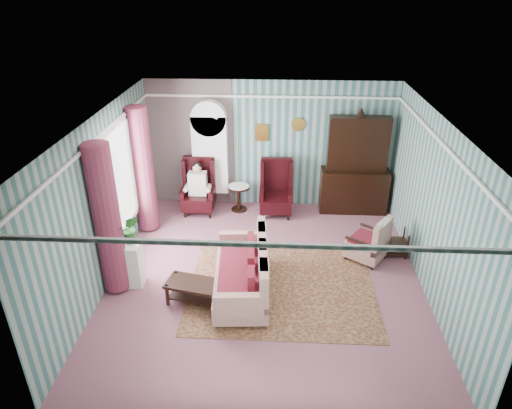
# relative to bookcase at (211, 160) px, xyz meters

# --- Properties ---
(floor) EXTENTS (6.00, 6.00, 0.00)m
(floor) POSITION_rel_bookcase_xyz_m (1.35, -2.84, -1.12)
(floor) COLOR #935562
(floor) RESTS_ON ground
(room_shell) EXTENTS (5.53, 6.02, 2.91)m
(room_shell) POSITION_rel_bookcase_xyz_m (0.73, -2.66, 0.89)
(room_shell) COLOR #3A6967
(room_shell) RESTS_ON ground
(bookcase) EXTENTS (0.80, 0.28, 2.24)m
(bookcase) POSITION_rel_bookcase_xyz_m (0.00, 0.00, 0.00)
(bookcase) COLOR white
(bookcase) RESTS_ON floor
(dresser_hutch) EXTENTS (1.50, 0.56, 2.36)m
(dresser_hutch) POSITION_rel_bookcase_xyz_m (3.25, -0.12, 0.06)
(dresser_hutch) COLOR black
(dresser_hutch) RESTS_ON floor
(wingback_left) EXTENTS (0.76, 0.80, 1.25)m
(wingback_left) POSITION_rel_bookcase_xyz_m (-0.25, -0.39, -0.50)
(wingback_left) COLOR black
(wingback_left) RESTS_ON floor
(wingback_right) EXTENTS (0.76, 0.80, 1.25)m
(wingback_right) POSITION_rel_bookcase_xyz_m (1.50, -0.39, -0.50)
(wingback_right) COLOR black
(wingback_right) RESTS_ON floor
(seated_woman) EXTENTS (0.44, 0.40, 1.18)m
(seated_woman) POSITION_rel_bookcase_xyz_m (-0.25, -0.39, -0.53)
(seated_woman) COLOR white
(seated_woman) RESTS_ON floor
(round_side_table) EXTENTS (0.50, 0.50, 0.60)m
(round_side_table) POSITION_rel_bookcase_xyz_m (0.65, -0.24, -0.82)
(round_side_table) COLOR black
(round_side_table) RESTS_ON floor
(nest_table) EXTENTS (0.45, 0.38, 0.54)m
(nest_table) POSITION_rel_bookcase_xyz_m (3.82, -1.94, -0.85)
(nest_table) COLOR black
(nest_table) RESTS_ON floor
(plant_stand) EXTENTS (0.55, 0.35, 0.80)m
(plant_stand) POSITION_rel_bookcase_xyz_m (-1.05, -3.14, -0.72)
(plant_stand) COLOR silver
(plant_stand) RESTS_ON floor
(rug) EXTENTS (3.20, 2.60, 0.01)m
(rug) POSITION_rel_bookcase_xyz_m (1.65, -3.14, -1.11)
(rug) COLOR #44161D
(rug) RESTS_ON floor
(sofa) EXTENTS (1.19, 2.03, 1.03)m
(sofa) POSITION_rel_bookcase_xyz_m (0.95, -3.28, -0.60)
(sofa) COLOR beige
(sofa) RESTS_ON floor
(floral_armchair) EXTENTS (1.11, 1.09, 0.87)m
(floral_armchair) POSITION_rel_bookcase_xyz_m (3.25, -2.10, -0.69)
(floral_armchair) COLOR beige
(floral_armchair) RESTS_ON floor
(coffee_table) EXTENTS (0.99, 0.65, 0.39)m
(coffee_table) POSITION_rel_bookcase_xyz_m (0.20, -3.58, -0.93)
(coffee_table) COLOR black
(coffee_table) RESTS_ON floor
(potted_plant_a) EXTENTS (0.53, 0.50, 0.47)m
(potted_plant_a) POSITION_rel_bookcase_xyz_m (-1.13, -3.26, -0.09)
(potted_plant_a) COLOR #27551A
(potted_plant_a) RESTS_ON plant_stand
(potted_plant_b) EXTENTS (0.32, 0.27, 0.52)m
(potted_plant_b) POSITION_rel_bookcase_xyz_m (-0.93, -3.05, -0.06)
(potted_plant_b) COLOR #174A1B
(potted_plant_b) RESTS_ON plant_stand
(potted_plant_c) EXTENTS (0.24, 0.24, 0.37)m
(potted_plant_c) POSITION_rel_bookcase_xyz_m (-1.14, -3.12, -0.13)
(potted_plant_c) COLOR #23551A
(potted_plant_c) RESTS_ON plant_stand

